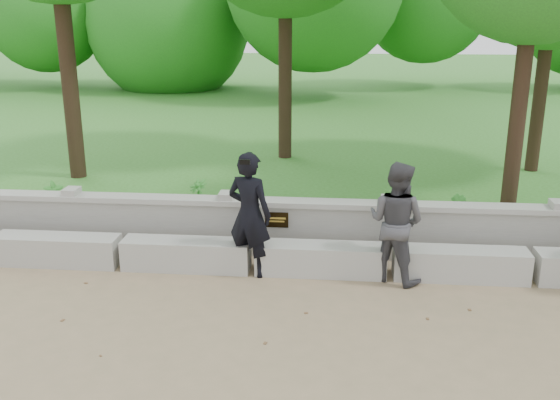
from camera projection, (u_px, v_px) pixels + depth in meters
The scene contains 10 objects.
ground at pixel (232, 334), 7.45m from camera, with size 80.00×80.00×0.00m, color #927959.
lawn at pixel (302, 122), 20.75m from camera, with size 40.00×22.00×0.25m, color #346D21.
concrete_bench at pixel (253, 257), 9.20m from camera, with size 11.90×0.45×0.45m.
parapet_wall at pixel (259, 226), 9.79m from camera, with size 12.50×0.35×0.90m.
man_main at pixel (250, 214), 8.90m from camera, with size 0.78×0.73×1.83m.
visitor_left at pixel (396, 222), 8.73m from camera, with size 1.06×1.00×1.74m.
shrub_a at pixel (55, 200), 10.75m from camera, with size 0.34×0.23×0.65m, color #368A2F.
shrub_b at pixel (457, 213), 10.15m from camera, with size 0.32×0.26×0.59m, color #368A2F.
shrub_c at pixel (397, 213), 10.25m from camera, with size 0.47×0.41×0.52m, color #368A2F.
shrub_d at pixel (198, 198), 10.86m from camera, with size 0.37×0.33×0.65m, color #368A2F.
Camera 1 is at (1.19, -6.57, 3.72)m, focal length 40.00 mm.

